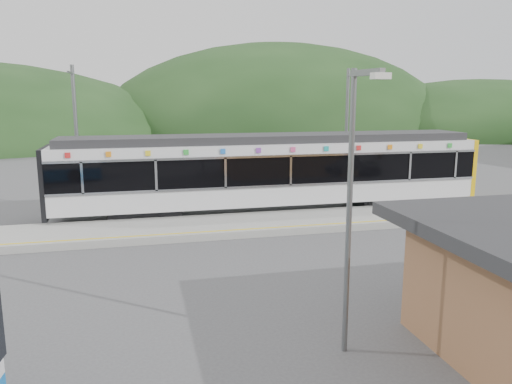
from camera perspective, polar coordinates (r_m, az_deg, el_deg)
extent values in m
plane|color=#4C4C4F|center=(18.26, 0.43, -6.78)|extent=(120.00, 120.00, 0.00)
ellipsoid|color=#1E3D19|center=(73.91, 2.46, 6.60)|extent=(52.00, 39.00, 26.00)
ellipsoid|color=#1E3D19|center=(81.60, 23.81, 6.10)|extent=(44.00, 33.00, 16.00)
cube|color=#9E9E99|center=(21.31, -1.70, -3.76)|extent=(26.00, 3.20, 0.30)
cube|color=yellow|center=(20.04, -0.94, -4.25)|extent=(26.00, 0.10, 0.01)
cube|color=black|center=(23.48, -12.54, -2.26)|extent=(3.20, 2.20, 0.56)
cube|color=black|center=(26.48, 14.39, -0.87)|extent=(3.20, 2.20, 0.56)
cube|color=silver|center=(24.15, 1.76, 0.15)|extent=(20.00, 2.90, 0.92)
cube|color=black|center=(23.95, 1.78, 2.93)|extent=(20.00, 2.96, 1.45)
cube|color=silver|center=(22.63, 2.76, 0.73)|extent=(20.00, 0.05, 0.10)
cube|color=silver|center=(22.43, 2.79, 4.12)|extent=(20.00, 0.05, 0.10)
cube|color=silver|center=(23.84, 1.79, 5.20)|extent=(20.00, 2.90, 0.45)
cube|color=#2D2D30|center=(23.80, 1.79, 6.17)|extent=(19.40, 2.50, 0.36)
cube|color=yellow|center=(28.36, 21.94, 2.73)|extent=(0.24, 2.92, 3.00)
cube|color=black|center=(23.50, -22.74, 1.13)|extent=(0.20, 2.92, 3.00)
cube|color=silver|center=(21.76, -19.26, 1.52)|extent=(0.10, 0.05, 1.35)
cube|color=silver|center=(21.66, -11.35, 1.87)|extent=(0.10, 0.05, 1.35)
cube|color=silver|center=(21.96, -3.51, 2.19)|extent=(0.10, 0.05, 1.35)
cube|color=silver|center=(22.67, 3.99, 2.46)|extent=(0.10, 0.05, 1.35)
cube|color=silver|center=(23.73, 10.93, 2.67)|extent=(0.10, 0.05, 1.35)
cube|color=silver|center=(25.11, 17.19, 2.82)|extent=(0.10, 0.05, 1.35)
cube|color=silver|center=(26.47, 21.86, 2.91)|extent=(0.10, 0.05, 1.35)
cube|color=red|center=(21.71, -20.73, 3.95)|extent=(0.22, 0.04, 0.22)
cube|color=orange|center=(21.56, -16.51, 4.16)|extent=(0.22, 0.04, 0.22)
cube|color=yellow|center=(21.53, -12.25, 4.35)|extent=(0.22, 0.04, 0.22)
cube|color=green|center=(21.62, -7.99, 4.52)|extent=(0.22, 0.04, 0.22)
cube|color=blue|center=(21.83, -3.80, 4.66)|extent=(0.22, 0.04, 0.22)
cube|color=purple|center=(22.15, 0.30, 4.78)|extent=(0.22, 0.04, 0.22)
cube|color=#E54C8C|center=(22.59, 4.26, 4.87)|extent=(0.22, 0.04, 0.22)
cube|color=#19A5A5|center=(23.12, 8.05, 4.93)|extent=(0.22, 0.04, 0.22)
cube|color=red|center=(23.75, 11.66, 4.97)|extent=(0.22, 0.04, 0.22)
cube|color=orange|center=(24.47, 15.07, 4.99)|extent=(0.22, 0.04, 0.22)
cube|color=yellow|center=(25.27, 18.28, 4.99)|extent=(0.22, 0.04, 0.22)
cube|color=green|center=(26.14, 21.28, 4.98)|extent=(0.22, 0.04, 0.22)
cylinder|color=slate|center=(25.73, -19.80, 5.71)|extent=(0.18, 0.18, 7.00)
cube|color=slate|center=(24.87, -20.46, 12.67)|extent=(0.08, 1.80, 0.08)
cylinder|color=slate|center=(27.91, 10.28, 6.53)|extent=(0.18, 0.18, 7.00)
cube|color=slate|center=(27.12, 11.20, 12.94)|extent=(0.08, 1.80, 0.08)
cylinder|color=slate|center=(10.68, 10.58, -2.82)|extent=(0.12, 0.12, 6.09)
cube|color=slate|center=(9.98, 12.27, 13.22)|extent=(0.25, 1.02, 0.12)
cube|color=silver|center=(9.57, 13.46, 12.79)|extent=(0.37, 0.22, 0.12)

